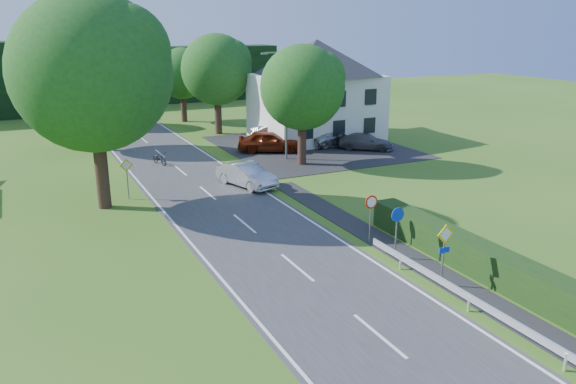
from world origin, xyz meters
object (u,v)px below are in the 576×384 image
parked_car_red (269,141)px  parked_car_silver_b (334,137)px  moving_car (246,175)px  motorcycle (160,158)px  parked_car_silver_a (280,133)px  parasol (299,132)px  streetlight (285,100)px  parked_car_grey (366,142)px

parked_car_red → parked_car_silver_b: parked_car_red is taller
moving_car → motorcycle: bearing=96.3°
parked_car_silver_a → parasol: (1.47, -0.71, 0.09)m
streetlight → motorcycle: size_ratio=4.56×
parked_car_grey → streetlight: bearing=130.2°
moving_car → parked_car_silver_a: bearing=38.2°
motorcycle → parked_car_silver_b: (14.83, 0.22, 0.20)m
parked_car_red → parked_car_silver_a: bearing=-13.9°
motorcycle → parked_car_silver_a: bearing=-0.3°
parked_car_red → parasol: bearing=-34.7°
parked_car_red → streetlight: bearing=-153.5°
motorcycle → parked_car_silver_b: parked_car_silver_b is taller
streetlight → parasol: (3.81, 5.00, -3.52)m
parked_car_grey → parasol: parasol is taller
motorcycle → moving_car: bearing=-82.7°
parked_car_silver_a → parked_car_grey: bearing=-121.2°
motorcycle → parked_car_silver_a: 11.74m
parasol → streetlight: bearing=-127.3°
motorcycle → streetlight: bearing=-31.8°
parked_car_silver_a → streetlight: bearing=174.6°
parked_car_silver_a → motorcycle: bearing=123.1°
motorcycle → parked_car_grey: bearing=-24.6°
streetlight → moving_car: (-5.36, -5.62, -3.68)m
motorcycle → parasol: (12.74, 2.57, 0.45)m
motorcycle → parasol: parasol is taller
parked_car_red → parked_car_grey: (7.42, -2.68, -0.19)m
parked_car_silver_b → parasol: size_ratio=2.37×
moving_car → parked_car_silver_a: parked_car_silver_a is taller
parked_car_red → parked_car_silver_b: size_ratio=1.03×
moving_car → parked_car_silver_b: bearing=18.7°
parked_car_silver_b → parasol: parasol is taller
motorcycle → parked_car_red: 8.89m
parked_car_silver_a → parasol: size_ratio=2.46×
moving_car → parked_car_silver_b: 13.97m
parked_car_silver_b → motorcycle: bearing=85.7°
parked_car_red → parked_car_silver_a: size_ratio=0.99×
streetlight → parked_car_grey: 8.28m
parked_car_red → parked_car_silver_a: parked_car_red is taller
parked_car_red → moving_car: bearing=173.2°
streetlight → parked_car_silver_b: streetlight is taller
parked_car_silver_a → parked_car_silver_b: parked_car_silver_a is taller
motorcycle → parked_car_grey: size_ratio=0.39×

